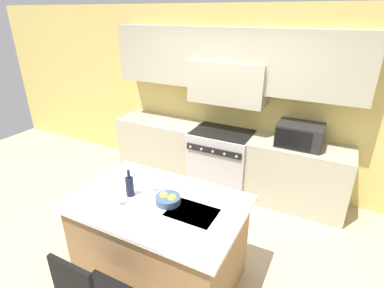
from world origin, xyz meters
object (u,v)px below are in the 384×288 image
(range_stove, at_px, (221,159))
(wine_glass_far, at_px, (154,182))
(wine_glass_near, at_px, (119,195))
(fruit_bowl, at_px, (168,199))
(wine_bottle, at_px, (130,186))
(microwave, at_px, (300,135))

(range_stove, height_order, wine_glass_far, wine_glass_far)
(range_stove, relative_size, wine_glass_far, 5.81)
(range_stove, distance_m, wine_glass_near, 2.26)
(fruit_bowl, bearing_deg, wine_glass_far, 155.74)
(range_stove, xyz_separation_m, wine_glass_near, (-0.15, -2.17, 0.58))
(wine_glass_far, bearing_deg, wine_bottle, -135.12)
(wine_bottle, relative_size, wine_glass_far, 1.73)
(microwave, xyz_separation_m, fruit_bowl, (-0.86, -1.96, -0.10))
(microwave, bearing_deg, wine_glass_near, -119.47)
(wine_glass_near, relative_size, fruit_bowl, 0.67)
(wine_glass_far, bearing_deg, range_stove, 90.19)
(wine_bottle, bearing_deg, microwave, 58.24)
(fruit_bowl, bearing_deg, wine_glass_near, -148.55)
(wine_bottle, bearing_deg, wine_glass_near, -85.69)
(microwave, distance_m, fruit_bowl, 2.14)
(wine_glass_far, bearing_deg, wine_glass_near, -114.48)
(range_stove, xyz_separation_m, wine_bottle, (-0.16, -2.00, 0.58))
(microwave, xyz_separation_m, wine_bottle, (-1.25, -2.02, -0.03))
(range_stove, height_order, fruit_bowl, fruit_bowl)
(microwave, height_order, wine_bottle, microwave)
(wine_bottle, height_order, wine_glass_near, wine_bottle)
(range_stove, relative_size, wine_glass_near, 5.81)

